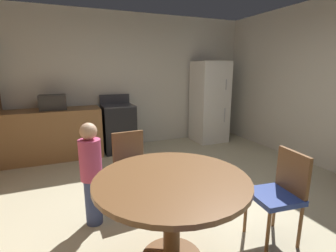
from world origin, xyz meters
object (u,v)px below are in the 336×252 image
object	(u,v)px
dining_table	(172,196)
chair_north	(131,164)
microwave	(53,102)
refrigerator	(209,102)
person_child	(91,172)
oven_range	(119,128)
chair_east	(281,190)

from	to	relation	value
dining_table	chair_north	bearing A→B (deg)	93.46
microwave	chair_north	world-z (taller)	microwave
refrigerator	dining_table	distance (m)	3.81
microwave	dining_table	world-z (taller)	microwave
microwave	refrigerator	bearing A→B (deg)	-0.91
chair_north	person_child	distance (m)	0.55
refrigerator	microwave	bearing A→B (deg)	179.09
microwave	oven_range	bearing A→B (deg)	0.18
chair_east	refrigerator	bearing A→B (deg)	-103.89
oven_range	microwave	size ratio (longest dim) A/B	2.50
refrigerator	dining_table	bearing A→B (deg)	-126.19
microwave	chair_east	distance (m)	3.83
person_child	refrigerator	bearing A→B (deg)	95.08
oven_range	person_child	bearing A→B (deg)	-107.98
oven_range	refrigerator	size ratio (longest dim) A/B	0.62
microwave	person_child	size ratio (longest dim) A/B	0.40
refrigerator	chair_east	bearing A→B (deg)	-110.53
microwave	chair_north	size ratio (longest dim) A/B	0.51
oven_range	dining_table	xyz separation A→B (m)	(-0.21, -3.12, 0.14)
dining_table	person_child	bearing A→B (deg)	123.99
microwave	chair_north	bearing A→B (deg)	-67.34
refrigerator	chair_north	size ratio (longest dim) A/B	2.02
refrigerator	chair_north	distance (m)	3.09
microwave	dining_table	bearing A→B (deg)	-73.47
oven_range	chair_east	distance (m)	3.35
refrigerator	chair_north	world-z (taller)	refrigerator
chair_east	person_child	bearing A→B (deg)	-23.58
oven_range	chair_north	distance (m)	2.09
chair_east	dining_table	bearing A→B (deg)	0.00
dining_table	person_child	size ratio (longest dim) A/B	1.14
dining_table	chair_east	bearing A→B (deg)	-6.64
oven_range	refrigerator	xyz separation A→B (m)	(2.04, -0.05, 0.41)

